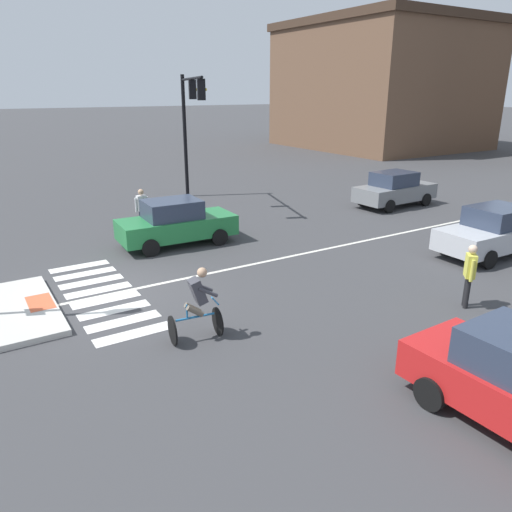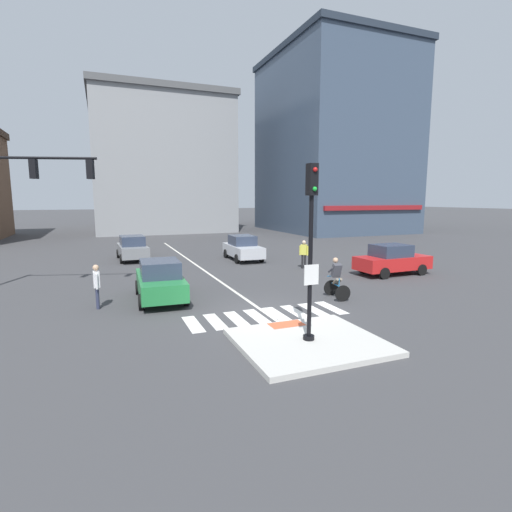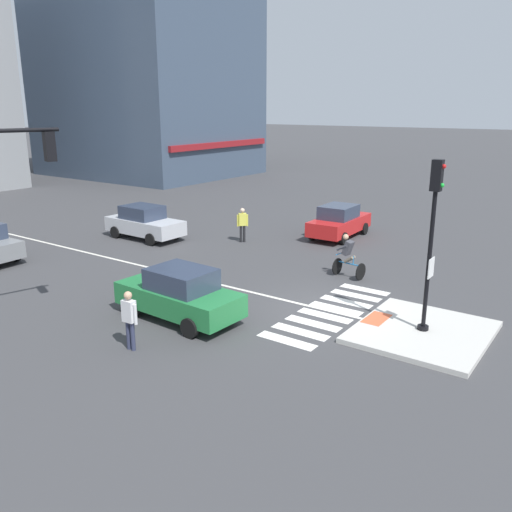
{
  "view_description": "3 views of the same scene",
  "coord_description": "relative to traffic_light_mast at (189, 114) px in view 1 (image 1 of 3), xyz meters",
  "views": [
    {
      "loc": [
        12.61,
        -3.13,
        5.31
      ],
      "look_at": [
        1.46,
        3.77,
        0.82
      ],
      "focal_mm": 34.23,
      "sensor_mm": 36.0,
      "label": 1
    },
    {
      "loc": [
        -5.25,
        -12.44,
        4.09
      ],
      "look_at": [
        0.82,
        2.84,
        1.65
      ],
      "focal_mm": 27.24,
      "sensor_mm": 36.0,
      "label": 2
    },
    {
      "loc": [
        -14.37,
        -7.5,
        6.37
      ],
      "look_at": [
        1.26,
        3.56,
        0.95
      ],
      "focal_mm": 37.3,
      "sensor_mm": 36.0,
      "label": 3
    }
  ],
  "objects": [
    {
      "name": "car_silver_eastbound_far",
      "position": [
        12.41,
        5.31,
        -3.43
      ],
      "size": [
        1.91,
        4.13,
        1.64
      ],
      "color": "silver",
      "rests_on": "ground"
    },
    {
      "name": "lane_centre_line",
      "position": [
        9.01,
        3.41,
        -4.24
      ],
      "size": [
        0.14,
        28.0,
        0.01
      ],
      "primitive_type": "cube",
      "color": "silver",
      "rests_on": "ground"
    },
    {
      "name": "crosswalk_stripe_f",
      "position": [
        10.08,
        -6.86,
        -4.24
      ],
      "size": [
        0.44,
        1.8,
        0.01
      ],
      "primitive_type": "cube",
      "color": "silver",
      "rests_on": "ground"
    },
    {
      "name": "pedestrian_waiting_far_side",
      "position": [
        14.63,
        0.9,
        -3.26
      ],
      "size": [
        0.42,
        0.41,
        1.67
      ],
      "color": "black",
      "rests_on": "ground"
    },
    {
      "name": "crosswalk_stripe_e",
      "position": [
        9.32,
        -6.86,
        -4.24
      ],
      "size": [
        0.44,
        1.8,
        0.01
      ],
      "primitive_type": "cube",
      "color": "silver",
      "rests_on": "ground"
    },
    {
      "name": "car_grey_westbound_distant",
      "position": [
        5.51,
        7.98,
        -3.43
      ],
      "size": [
        1.96,
        4.16,
        1.64
      ],
      "color": "slate",
      "rests_on": "ground"
    },
    {
      "name": "crosswalk_stripe_c",
      "position": [
        7.81,
        -6.86,
        -4.24
      ],
      "size": [
        0.44,
        1.8,
        0.01
      ],
      "primitive_type": "cube",
      "color": "silver",
      "rests_on": "ground"
    },
    {
      "name": "cyclist",
      "position": [
        12.57,
        -5.67,
        -3.37
      ],
      "size": [
        0.78,
        1.16,
        1.68
      ],
      "color": "black",
      "rests_on": "ground"
    },
    {
      "name": "tactile_pad_front",
      "position": [
        8.95,
        -8.41,
        -4.09
      ],
      "size": [
        1.1,
        0.6,
        0.01
      ],
      "primitive_type": "cube",
      "color": "#DB5B38",
      "rests_on": "traffic_island"
    },
    {
      "name": "crosswalk_stripe_b",
      "position": [
        7.06,
        -6.86,
        -4.24
      ],
      "size": [
        0.44,
        1.8,
        0.01
      ],
      "primitive_type": "cube",
      "color": "silver",
      "rests_on": "ground"
    },
    {
      "name": "crosswalk_stripe_h",
      "position": [
        11.59,
        -6.86,
        -4.24
      ],
      "size": [
        0.44,
        1.8,
        0.01
      ],
      "primitive_type": "cube",
      "color": "silver",
      "rests_on": "ground"
    },
    {
      "name": "ground_plane",
      "position": [
        8.95,
        -6.59,
        -4.24
      ],
      "size": [
        300.0,
        300.0,
        0.0
      ],
      "primitive_type": "plane",
      "color": "#3D3D3F"
    },
    {
      "name": "crosswalk_stripe_a",
      "position": [
        6.3,
        -6.86,
        -4.24
      ],
      "size": [
        0.44,
        1.8,
        0.01
      ],
      "primitive_type": "cube",
      "color": "silver",
      "rests_on": "ground"
    },
    {
      "name": "traffic_light_mast",
      "position": [
        0.0,
        0.0,
        0.0
      ],
      "size": [
        5.56,
        1.77,
        6.01
      ],
      "color": "black",
      "rests_on": "ground"
    },
    {
      "name": "car_green_westbound_near",
      "position": [
        5.76,
        -3.3,
        -3.43
      ],
      "size": [
        1.97,
        4.17,
        1.64
      ],
      "color": "#237A3D",
      "rests_on": "ground"
    },
    {
      "name": "pedestrian_at_curb_left",
      "position": [
        3.39,
        -3.72,
        -3.26
      ],
      "size": [
        0.24,
        0.55,
        1.67
      ],
      "color": "#2D334C",
      "rests_on": "ground"
    },
    {
      "name": "crosswalk_stripe_g",
      "position": [
        10.83,
        -6.86,
        -4.24
      ],
      "size": [
        0.44,
        1.8,
        0.01
      ],
      "primitive_type": "cube",
      "color": "silver",
      "rests_on": "ground"
    },
    {
      "name": "building_far_block",
      "position": [
        -13.85,
        26.19,
        1.44
      ],
      "size": [
        16.57,
        15.21,
        11.32
      ],
      "color": "brown",
      "rests_on": "ground"
    },
    {
      "name": "crosswalk_stripe_d",
      "position": [
        8.57,
        -6.86,
        -4.24
      ],
      "size": [
        0.44,
        1.8,
        0.01
      ],
      "primitive_type": "cube",
      "color": "silver",
      "rests_on": "ground"
    }
  ]
}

